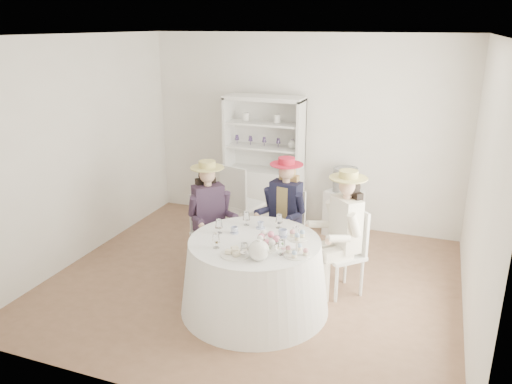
% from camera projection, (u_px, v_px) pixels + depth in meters
% --- Properties ---
extents(ground, '(4.50, 4.50, 0.00)m').
position_uv_depth(ground, '(253.00, 281.00, 5.73)').
color(ground, brown).
rests_on(ground, ground).
extents(ceiling, '(4.50, 4.50, 0.00)m').
position_uv_depth(ceiling, '(252.00, 35.00, 4.86)').
color(ceiling, white).
rests_on(ceiling, wall_back).
extents(wall_back, '(4.50, 0.00, 4.50)m').
position_uv_depth(wall_back, '(302.00, 132.00, 7.07)').
color(wall_back, white).
rests_on(wall_back, ground).
extents(wall_front, '(4.50, 0.00, 4.50)m').
position_uv_depth(wall_front, '(153.00, 241.00, 3.52)').
color(wall_front, white).
rests_on(wall_front, ground).
extents(wall_left, '(0.00, 4.50, 4.50)m').
position_uv_depth(wall_left, '(79.00, 150.00, 6.04)').
color(wall_left, white).
rests_on(wall_left, ground).
extents(wall_right, '(0.00, 4.50, 4.50)m').
position_uv_depth(wall_right, '(483.00, 192.00, 4.56)').
color(wall_right, white).
rests_on(wall_right, ground).
extents(tea_table, '(1.52, 1.52, 0.76)m').
position_uv_depth(tea_table, '(255.00, 275.00, 5.08)').
color(tea_table, white).
rests_on(tea_table, ground).
extents(hutch, '(1.21, 0.69, 1.87)m').
position_uv_depth(hutch, '(264.00, 180.00, 7.21)').
color(hutch, silver).
rests_on(hutch, ground).
extents(side_table, '(0.54, 0.54, 0.64)m').
position_uv_depth(side_table, '(343.00, 213.00, 6.90)').
color(side_table, silver).
rests_on(side_table, ground).
extents(hatbox, '(0.42, 0.42, 0.33)m').
position_uv_depth(hatbox, '(345.00, 180.00, 6.74)').
color(hatbox, black).
rests_on(hatbox, side_table).
extents(guest_left, '(0.57, 0.57, 1.34)m').
position_uv_depth(guest_left, '(209.00, 211.00, 5.75)').
color(guest_left, silver).
rests_on(guest_left, ground).
extents(guest_mid, '(0.51, 0.53, 1.36)m').
position_uv_depth(guest_mid, '(285.00, 207.00, 5.83)').
color(guest_mid, silver).
rests_on(guest_mid, ground).
extents(guest_right, '(0.59, 0.59, 1.39)m').
position_uv_depth(guest_right, '(344.00, 226.00, 5.25)').
color(guest_right, silver).
rests_on(guest_right, ground).
extents(spare_chair, '(0.54, 0.54, 1.07)m').
position_uv_depth(spare_chair, '(239.00, 201.00, 6.62)').
color(spare_chair, silver).
rests_on(spare_chair, ground).
extents(teacup_a, '(0.09, 0.09, 0.06)m').
position_uv_depth(teacup_a, '(234.00, 230.00, 5.12)').
color(teacup_a, white).
rests_on(teacup_a, tea_table).
extents(teacup_b, '(0.09, 0.09, 0.07)m').
position_uv_depth(teacup_b, '(261.00, 225.00, 5.24)').
color(teacup_b, white).
rests_on(teacup_b, tea_table).
extents(teacup_c, '(0.10, 0.10, 0.07)m').
position_uv_depth(teacup_c, '(283.00, 234.00, 5.02)').
color(teacup_c, white).
rests_on(teacup_c, tea_table).
extents(flower_bowl, '(0.27, 0.27, 0.06)m').
position_uv_depth(flower_bowl, '(269.00, 244.00, 4.80)').
color(flower_bowl, white).
rests_on(flower_bowl, tea_table).
extents(flower_arrangement, '(0.18, 0.18, 0.07)m').
position_uv_depth(flower_arrangement, '(269.00, 239.00, 4.78)').
color(flower_arrangement, '#DB6D8B').
rests_on(flower_arrangement, tea_table).
extents(table_teapot, '(0.27, 0.20, 0.21)m').
position_uv_depth(table_teapot, '(259.00, 250.00, 4.54)').
color(table_teapot, white).
rests_on(table_teapot, tea_table).
extents(sandwich_plate, '(0.28, 0.28, 0.06)m').
position_uv_depth(sandwich_plate, '(235.00, 253.00, 4.64)').
color(sandwich_plate, white).
rests_on(sandwich_plate, tea_table).
extents(cupcake_stand, '(0.25, 0.25, 0.24)m').
position_uv_depth(cupcake_stand, '(297.00, 246.00, 4.62)').
color(cupcake_stand, white).
rests_on(cupcake_stand, tea_table).
extents(stemware_set, '(0.87, 0.87, 0.15)m').
position_uv_depth(stemware_set, '(255.00, 233.00, 4.94)').
color(stemware_set, white).
rests_on(stemware_set, tea_table).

